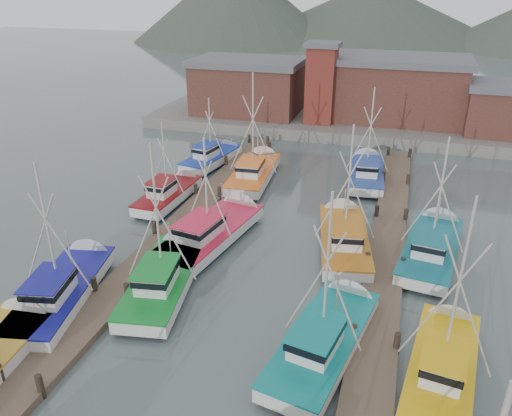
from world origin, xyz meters
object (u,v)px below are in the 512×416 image
(lookout_tower, at_px, (321,83))
(boat_4, at_px, (167,275))
(boat_8, at_px, (215,231))
(boat_12, at_px, (255,172))

(lookout_tower, distance_m, boat_4, 33.36)
(boat_4, relative_size, boat_8, 0.91)
(boat_4, bearing_deg, boat_12, 80.54)
(boat_4, distance_m, boat_12, 17.19)
(boat_4, bearing_deg, boat_8, 74.53)
(lookout_tower, height_order, boat_12, lookout_tower)
(boat_4, xyz_separation_m, boat_12, (-0.02, 17.19, 0.00))
(lookout_tower, relative_size, boat_4, 0.89)
(boat_4, height_order, boat_12, boat_12)
(lookout_tower, bearing_deg, boat_8, -94.41)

